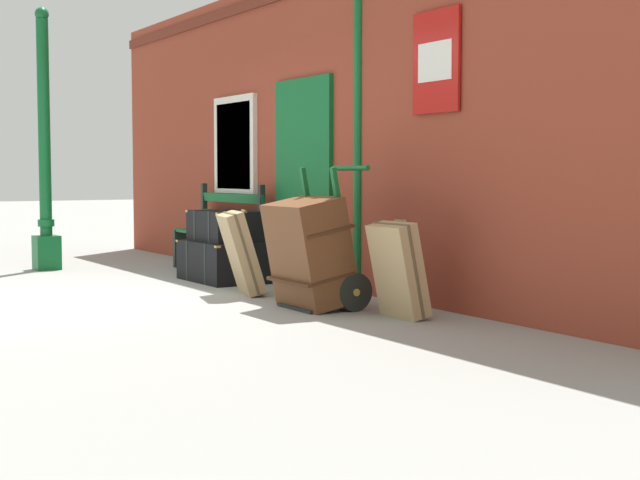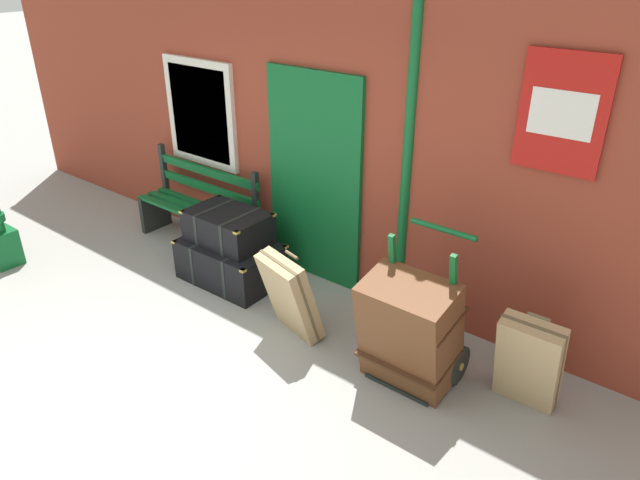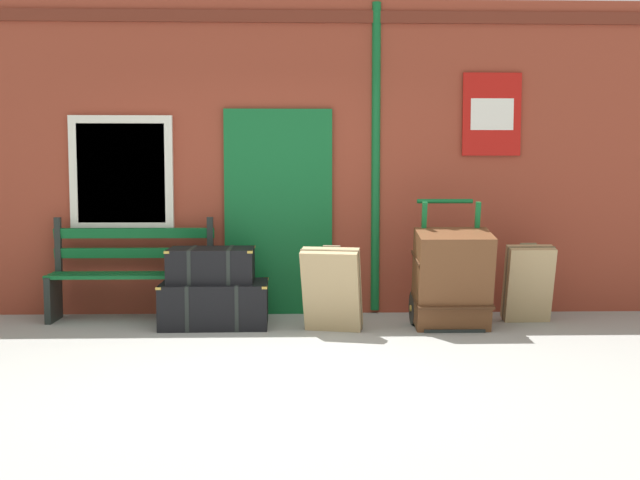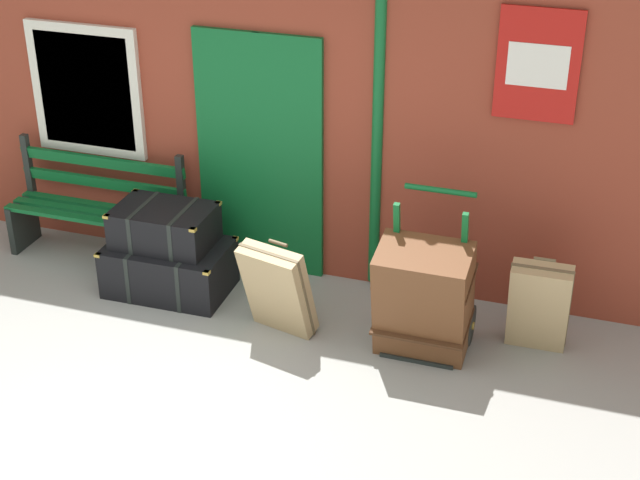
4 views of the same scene
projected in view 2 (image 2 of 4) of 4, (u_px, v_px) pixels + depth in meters
ground_plane at (121, 404)px, 4.35m from camera, size 60.00×60.00×0.00m
brick_facade at (330, 122)px, 5.46m from camera, size 10.40×0.35×3.20m
platform_bench at (200, 208)px, 6.51m from camera, size 1.60×0.43×1.01m
steamer_trunk_base at (231, 262)px, 5.89m from camera, size 1.02×0.67×0.43m
steamer_trunk_middle at (228, 227)px, 5.76m from camera, size 0.81×0.56×0.33m
porters_trolley at (419, 342)px, 4.58m from camera, size 0.71×0.58×1.20m
large_brown_trunk at (410, 332)px, 4.37m from camera, size 0.70×0.59×0.95m
suitcase_olive at (290, 296)px, 4.96m from camera, size 0.60×0.49×0.80m
suitcase_umber at (529, 362)px, 4.19m from camera, size 0.46×0.34×0.78m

